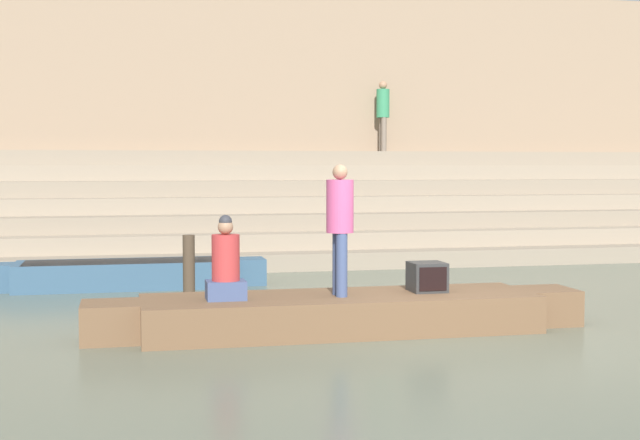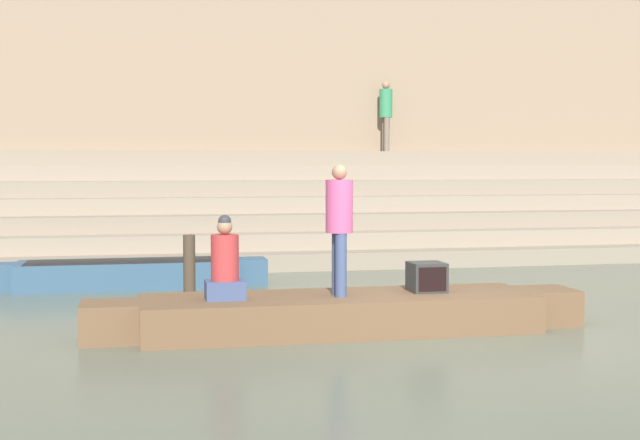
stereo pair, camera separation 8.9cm
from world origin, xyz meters
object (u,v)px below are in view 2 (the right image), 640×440
object	(u,v)px
rowboat_main	(339,312)
person_standing	(339,221)
mooring_post	(189,272)
person_on_steps	(386,111)
moored_boat_shore	(128,273)
person_rowing	(225,266)
tv_set	(427,277)

from	to	relation	value
rowboat_main	person_standing	distance (m)	1.19
mooring_post	person_on_steps	distance (m)	10.82
rowboat_main	mooring_post	bearing A→B (deg)	131.18
mooring_post	person_on_steps	size ratio (longest dim) A/B	0.62
rowboat_main	moored_boat_shore	size ratio (longest dim) A/B	1.33
moored_boat_shore	person_on_steps	xyz separation A→B (m)	(6.49, 6.11, 3.30)
person_standing	moored_boat_shore	size ratio (longest dim) A/B	0.35
rowboat_main	mooring_post	xyz separation A→B (m)	(-1.78, 2.20, 0.30)
person_standing	person_rowing	bearing A→B (deg)	169.95
tv_set	mooring_post	bearing A→B (deg)	146.28
rowboat_main	mooring_post	world-z (taller)	mooring_post
mooring_post	tv_set	bearing A→B (deg)	-35.56
tv_set	person_on_steps	xyz separation A→B (m)	(2.62, 10.89, 2.88)
person_on_steps	person_rowing	bearing A→B (deg)	115.48
tv_set	moored_boat_shore	xyz separation A→B (m)	(-3.87, 4.78, -0.42)
person_standing	mooring_post	bearing A→B (deg)	117.68
person_standing	person_rowing	distance (m)	1.56
person_standing	person_rowing	size ratio (longest dim) A/B	1.59
person_standing	moored_boat_shore	bearing A→B (deg)	108.11
person_rowing	mooring_post	distance (m)	2.31
person_rowing	tv_set	bearing A→B (deg)	18.72
mooring_post	person_on_steps	bearing A→B (deg)	57.40
tv_set	person_on_steps	distance (m)	11.57
rowboat_main	person_on_steps	bearing A→B (deg)	73.05
moored_boat_shore	mooring_post	xyz separation A→B (m)	(0.89, -2.65, 0.31)
person_rowing	person_on_steps	distance (m)	12.52
tv_set	person_on_steps	world-z (taller)	person_on_steps
rowboat_main	person_standing	xyz separation A→B (m)	(-0.02, -0.06, 1.19)
person_rowing	person_on_steps	size ratio (longest dim) A/B	0.59
rowboat_main	mooring_post	distance (m)	2.85
tv_set	moored_boat_shore	distance (m)	6.17
moored_boat_shore	mooring_post	size ratio (longest dim) A/B	4.36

